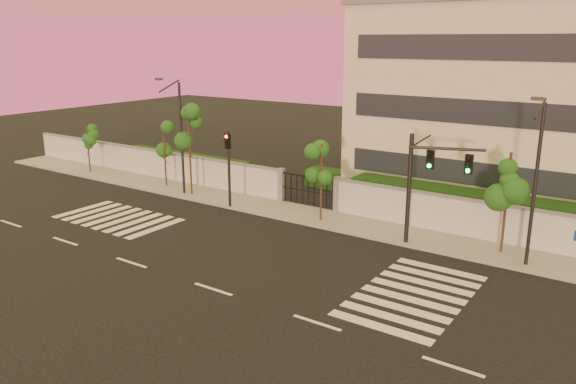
{
  "coord_description": "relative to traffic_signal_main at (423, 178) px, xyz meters",
  "views": [
    {
      "loc": [
        14.5,
        -15.72,
        9.93
      ],
      "look_at": [
        -0.38,
        6.0,
        2.74
      ],
      "focal_mm": 35.0,
      "sensor_mm": 36.0,
      "label": 1
    }
  ],
  "objects": [
    {
      "name": "institutional_building",
      "position": [
        3.84,
        12.64,
        2.61
      ],
      "size": [
        24.4,
        12.4,
        12.25
      ],
      "color": "beige",
      "rests_on": "ground"
    },
    {
      "name": "streetlight_west",
      "position": [
        -16.41,
        0.27,
        0.61
      ],
      "size": [
        0.46,
        1.85,
        7.68
      ],
      "color": "black",
      "rests_on": "ground"
    },
    {
      "name": "traffic_signal_secondary",
      "position": [
        -11.97,
        -0.21,
        -0.51
      ],
      "size": [
        0.37,
        0.35,
        4.79
      ],
      "rotation": [
        0.0,
        0.0,
        0.03
      ],
      "color": "black",
      "rests_on": "ground"
    },
    {
      "name": "street_tree_b",
      "position": [
        -18.74,
        1.1,
        -0.21
      ],
      "size": [
        1.4,
        1.11,
        4.53
      ],
      "color": "#382314",
      "rests_on": "ground"
    },
    {
      "name": "road_markings",
      "position": [
        -6.74,
        -5.59,
        -3.53
      ],
      "size": [
        57.0,
        7.62,
        0.02
      ],
      "color": "silver",
      "rests_on": "ground"
    },
    {
      "name": "street_tree_d",
      "position": [
        -6.01,
        0.6,
        -0.27
      ],
      "size": [
        1.34,
        1.07,
        4.45
      ],
      "color": "#382314",
      "rests_on": "ground"
    },
    {
      "name": "traffic_signal_main",
      "position": [
        0.0,
        0.0,
        0.0
      ],
      "size": [
        3.47,
        1.29,
        5.6
      ],
      "rotation": [
        0.0,
        0.0,
        0.34
      ],
      "color": "black",
      "rests_on": "ground"
    },
    {
      "name": "perimeter_wall",
      "position": [
        -5.06,
        2.66,
        -2.47
      ],
      "size": [
        60.0,
        0.36,
        2.2
      ],
      "color": "silver",
      "rests_on": "ground"
    },
    {
      "name": "street_tree_c",
      "position": [
        -15.85,
        0.58,
        0.88
      ],
      "size": [
        1.6,
        1.27,
        6.02
      ],
      "color": "#382314",
      "rests_on": "ground"
    },
    {
      "name": "street_tree_e",
      "position": [
        3.58,
        1.35,
        0.11
      ],
      "size": [
        1.62,
        1.29,
        4.96
      ],
      "color": "#382314",
      "rests_on": "ground"
    },
    {
      "name": "street_tree_a",
      "position": [
        -26.65,
        0.81,
        -0.82
      ],
      "size": [
        1.34,
        1.07,
        3.69
      ],
      "color": "#382314",
      "rests_on": "ground"
    },
    {
      "name": "sidewalk",
      "position": [
        -5.16,
        1.16,
        -3.47
      ],
      "size": [
        60.0,
        3.0,
        0.15
      ],
      "primitive_type": "cube",
      "color": "gray",
      "rests_on": "ground"
    },
    {
      "name": "ground",
      "position": [
        -5.16,
        -9.34,
        -3.54
      ],
      "size": [
        120.0,
        120.0,
        0.0
      ],
      "primitive_type": "plane",
      "color": "black",
      "rests_on": "ground"
    },
    {
      "name": "streetlight_east",
      "position": [
        4.9,
        0.19,
        0.65
      ],
      "size": [
        0.46,
        1.86,
        7.75
      ],
      "color": "black",
      "rests_on": "ground"
    },
    {
      "name": "hedge_row",
      "position": [
        -4.0,
        5.4,
        -2.72
      ],
      "size": [
        41.0,
        4.25,
        1.8
      ],
      "color": "black",
      "rests_on": "ground"
    }
  ]
}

